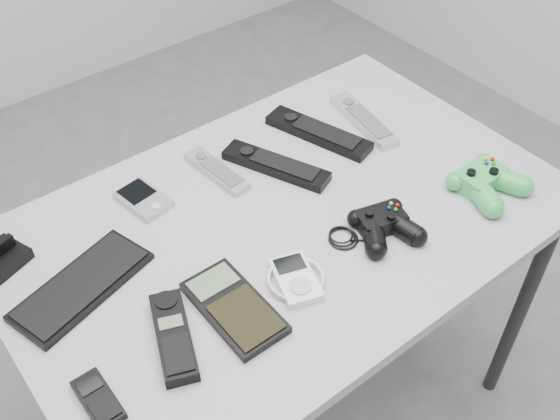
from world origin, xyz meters
TOP-DOWN VIEW (x-y plane):
  - floor at (0.00, 0.00)m, footprint 3.50×3.50m
  - desk at (0.06, -0.10)m, footprint 1.09×0.70m
  - pda_keyboard at (-0.33, -0.02)m, footprint 0.27×0.17m
  - pda at (-0.13, 0.11)m, footprint 0.09×0.12m
  - remote_silver_a at (0.03, 0.09)m, footprint 0.06×0.17m
  - remote_black_a at (0.14, 0.03)m, footprint 0.14×0.24m
  - remote_black_b at (0.28, 0.06)m, footprint 0.13×0.26m
  - remote_silver_b at (0.40, 0.03)m, footprint 0.08×0.22m
  - mobile_phone at (-0.41, -0.24)m, footprint 0.05×0.10m
  - cordless_handset at (-0.26, -0.21)m, footprint 0.11×0.18m
  - calculator at (-0.15, -0.22)m, footprint 0.10×0.19m
  - mp3_player at (-0.03, -0.24)m, footprint 0.13×0.14m
  - controller_black at (0.19, -0.24)m, footprint 0.24×0.19m
  - controller_green at (0.43, -0.29)m, footprint 0.15×0.16m

SIDE VIEW (x-z plane):
  - floor at x=0.00m, z-range 0.00..0.00m
  - desk at x=0.06m, z-range 0.30..1.03m
  - pda_keyboard at x=-0.33m, z-range 0.73..0.75m
  - mobile_phone at x=-0.41m, z-range 0.73..0.75m
  - pda at x=-0.13m, z-range 0.73..0.75m
  - remote_silver_a at x=0.03m, z-range 0.73..0.75m
  - calculator at x=-0.15m, z-range 0.73..0.75m
  - mp3_player at x=-0.03m, z-range 0.73..0.75m
  - remote_silver_b at x=0.40m, z-range 0.73..0.75m
  - remote_black_a at x=0.14m, z-range 0.73..0.75m
  - remote_black_b at x=0.28m, z-range 0.73..0.76m
  - cordless_handset at x=-0.26m, z-range 0.73..0.76m
  - controller_black at x=0.19m, z-range 0.73..0.77m
  - controller_green at x=0.43m, z-range 0.73..0.78m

